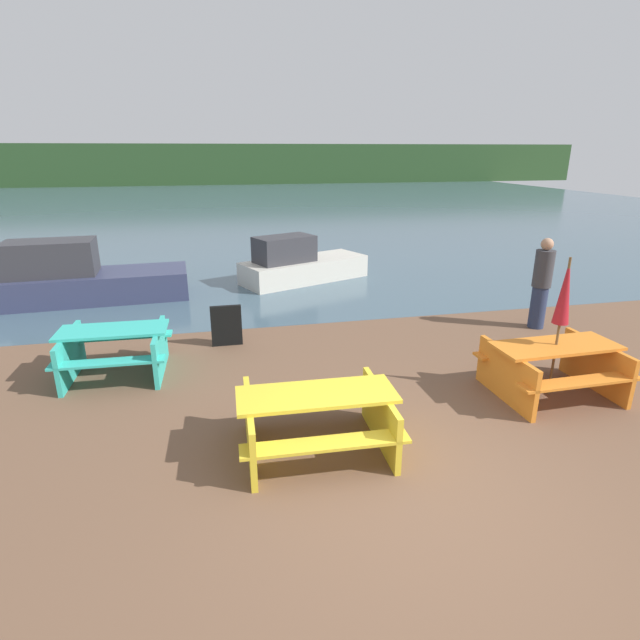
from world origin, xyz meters
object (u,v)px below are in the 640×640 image
Objects in this scene: picnic_table_orange at (553,364)px; picnic_table_teal at (115,347)px; umbrella_crimson at (565,293)px; boat_second at (81,279)px; signboard at (226,326)px; boat at (299,264)px; picnic_table_yellow at (317,415)px; person at (541,284)px.

picnic_table_teal is (-6.27, 2.05, -0.01)m from picnic_table_orange.
picnic_table_orange is 0.89× the size of umbrella_crimson.
signboard is at bearing -52.13° from boat_second.
boat reaches higher than picnic_table_orange.
picnic_table_yellow is at bearing -169.53° from umbrella_crimson.
picnic_table_orange is 6.60m from picnic_table_teal.
picnic_table_teal is (-2.65, 2.72, 0.01)m from picnic_table_yellow.
boat_second is 2.47× the size of person.
picnic_table_orange is 5.40m from signboard.
umbrella_crimson reaches higher than picnic_table_teal.
signboard is (-2.13, -4.36, -0.08)m from boat.
boat_second is at bearing 131.21° from signboard.
boat is (3.88, 5.27, -0.00)m from picnic_table_teal.
picnic_table_teal is at bearing -148.86° from boat.
picnic_table_teal is 4.80m from boat_second.
picnic_table_teal reaches higher than signboard.
boat is at bearing 108.13° from picnic_table_orange.
picnic_table_orange reaches higher than signboard.
picnic_table_orange is (3.63, 0.67, 0.02)m from picnic_table_yellow.
picnic_table_yellow is 2.51× the size of signboard.
umbrella_crimson is 1.13× the size of person.
picnic_table_orange is 10.18m from boat_second.
umbrella_crimson is at bearing -121.27° from person.
boat reaches higher than picnic_table_teal.
boat reaches higher than picnic_table_yellow.
signboard is (1.75, 0.91, -0.09)m from picnic_table_teal.
picnic_table_orange is 1.06m from umbrella_crimson.
umbrella_crimson is 5.53m from signboard.
picnic_table_yellow is 6.17m from person.
picnic_table_yellow is 0.51× the size of boat.
person is at bearing -3.25° from signboard.
person reaches higher than picnic_table_orange.
picnic_table_orange is at bearing -94.42° from boat.
picnic_table_teal is at bearing -152.48° from signboard.
boat is at bearing 81.25° from picnic_table_yellow.
person is at bearing 58.73° from umbrella_crimson.
picnic_table_yellow is 8.08m from boat.
signboard is at bearing 146.80° from umbrella_crimson.
picnic_table_orange is at bearing -43.92° from boat_second.
umbrella_crimson is 10.22m from boat_second.
signboard is (-6.11, 0.35, -0.53)m from person.
umbrella_crimson is at bearing -18.08° from picnic_table_teal.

